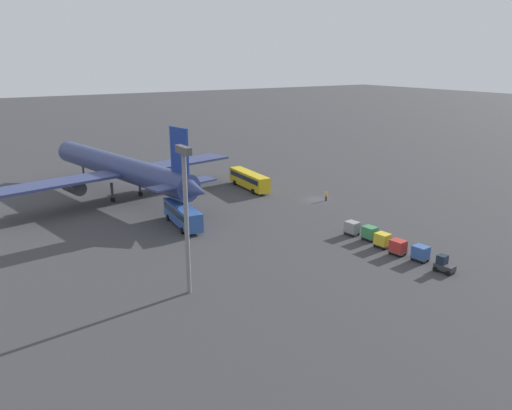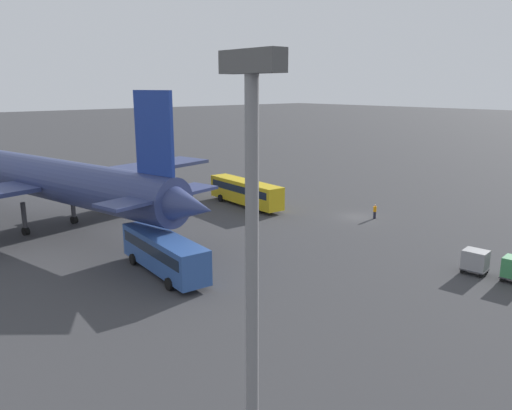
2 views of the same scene
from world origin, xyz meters
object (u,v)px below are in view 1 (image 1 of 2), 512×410
shuttle_bus_near (249,179)px  worker_person (326,196)px  baggage_tug (444,265)px  cargo_cart_yellow (383,239)px  cargo_cart_red (398,246)px  cargo_cart_grey (352,227)px  airplane (121,168)px  shuttle_bus_far (183,214)px  cargo_cart_green (370,232)px  cargo_cart_blue (421,252)px

shuttle_bus_near → worker_person: shuttle_bus_near is taller
baggage_tug → cargo_cart_yellow: bearing=-6.0°
baggage_tug → worker_person: bearing=-22.4°
worker_person → cargo_cart_red: size_ratio=0.80×
cargo_cart_yellow → cargo_cart_grey: bearing=0.5°
airplane → worker_person: size_ratio=29.97×
shuttle_bus_near → worker_person: size_ratio=7.53×
worker_person → shuttle_bus_far: bearing=88.1°
worker_person → cargo_cart_red: cargo_cart_red is taller
cargo_cart_red → cargo_cart_grey: bearing=-1.2°
cargo_cart_green → cargo_cart_yellow: bearing=169.7°
airplane → worker_person: (-22.43, -31.22, -4.83)m
baggage_tug → cargo_cart_yellow: size_ratio=1.17×
cargo_cart_blue → cargo_cart_green: 9.17m
airplane → cargo_cart_yellow: bearing=-164.7°
airplane → shuttle_bus_near: airplane is taller
cargo_cart_green → cargo_cart_red: bearing=172.6°
worker_person → shuttle_bus_near: bearing=25.9°
airplane → shuttle_bus_far: size_ratio=4.51×
worker_person → cargo_cart_blue: 29.75m
shuttle_bus_near → worker_person: bearing=-150.6°
worker_person → cargo_cart_green: 21.10m
cargo_cart_grey → baggage_tug: bearing=-178.5°
cargo_cart_grey → cargo_cart_yellow: bearing=-179.5°
cargo_cart_red → baggage_tug: bearing=-175.0°
airplane → cargo_cart_blue: size_ratio=23.92×
baggage_tug → worker_person: (32.49, -8.27, -0.07)m
cargo_cart_red → cargo_cart_yellow: size_ratio=1.00×
shuttle_bus_far → cargo_cart_grey: size_ratio=5.30×
shuttle_bus_far → cargo_cart_green: shuttle_bus_far is taller
cargo_cart_green → cargo_cart_grey: size_ratio=1.00×
shuttle_bus_near → worker_person: 17.02m
baggage_tug → cargo_cart_red: baggage_tug is taller
cargo_cart_yellow → shuttle_bus_far: bearing=40.0°
baggage_tug → worker_person: baggage_tug is taller
shuttle_bus_far → cargo_cart_yellow: bearing=-135.0°
shuttle_bus_far → worker_person: size_ratio=6.65×
shuttle_bus_far → cargo_cart_yellow: size_ratio=5.30×
baggage_tug → cargo_cart_red: bearing=-3.1°
cargo_cart_blue → cargo_cart_grey: size_ratio=1.00×
shuttle_bus_near → cargo_cart_blue: 43.95m
cargo_cart_blue → cargo_cart_red: (3.06, 0.86, 0.00)m
cargo_cart_blue → cargo_cart_yellow: bearing=5.9°
cargo_cart_blue → cargo_cart_green: bearing=0.4°
worker_person → airplane: bearing=54.3°
baggage_tug → cargo_cart_grey: bearing=-6.6°
shuttle_bus_near → cargo_cart_green: (-34.77, 0.67, -0.81)m
cargo_cart_blue → cargo_cart_yellow: same height
shuttle_bus_near → baggage_tug: size_ratio=5.12×
airplane → cargo_cart_grey: 45.15m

